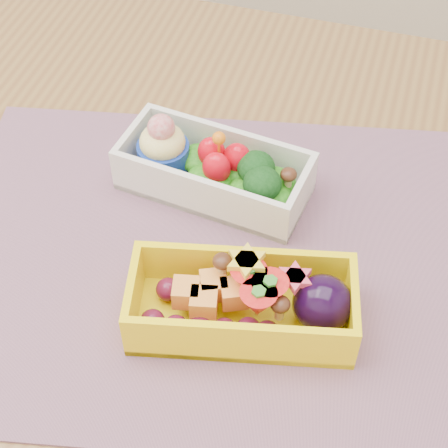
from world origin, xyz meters
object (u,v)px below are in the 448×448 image
(table, at_px, (179,354))
(bento_white, at_px, (213,170))
(bento_yellow, at_px, (247,303))
(placemat, at_px, (213,257))

(table, bearing_deg, bento_white, 90.52)
(bento_white, bearing_deg, bento_yellow, -55.64)
(table, relative_size, bento_white, 7.03)
(placemat, relative_size, bento_white, 2.60)
(bento_white, relative_size, bento_yellow, 0.95)
(table, height_order, bento_yellow, bento_yellow)
(table, xyz_separation_m, placemat, (0.02, 0.04, 0.10))
(table, bearing_deg, bento_yellow, -12.81)
(placemat, height_order, bento_yellow, bento_yellow)
(table, xyz_separation_m, bento_white, (-0.00, 0.11, 0.12))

